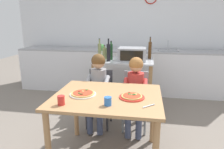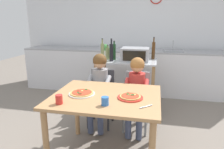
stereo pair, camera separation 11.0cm
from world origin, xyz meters
name	(u,v)px [view 1 (the left image)]	position (x,y,z in m)	size (l,w,h in m)	color
ground_plane	(120,116)	(0.00, 1.08, 0.00)	(10.77, 10.77, 0.00)	slate
back_wall_tiled	(130,28)	(0.00, 2.75, 1.35)	(5.24, 0.14, 2.70)	silver
kitchen_counter	(128,71)	(0.00, 2.34, 0.46)	(4.72, 0.60, 1.11)	silver
kitchen_island_cart	(123,76)	(0.01, 1.42, 0.58)	(1.00, 0.63, 0.87)	#B7BABF
toaster_oven	(132,54)	(0.16, 1.39, 0.98)	(0.45, 0.35, 0.21)	#999BA0
bottle_clear_vinegar	(111,52)	(-0.20, 1.40, 1.01)	(0.05, 0.05, 0.32)	#1E4723
bottle_dark_olive_oil	(109,52)	(-0.22, 1.27, 1.02)	(0.06, 0.06, 0.37)	black
bottle_tall_green_wine	(150,50)	(0.45, 1.61, 1.02)	(0.06, 0.06, 0.38)	#4C2D14
bottle_slim_sauce	(100,52)	(-0.36, 1.22, 1.02)	(0.05, 0.05, 0.37)	olive
bottle_squat_spirits	(105,53)	(-0.32, 1.42, 0.97)	(0.08, 0.08, 0.25)	olive
potted_herb_plant	(102,50)	(-0.39, 1.56, 1.00)	(0.12, 0.12, 0.24)	beige
dining_table	(107,105)	(0.00, 0.00, 0.65)	(1.13, 0.93, 0.75)	#AD7F51
dining_chair_left	(100,94)	(-0.26, 0.77, 0.48)	(0.36, 0.36, 0.81)	#333338
dining_chair_right	(135,96)	(0.26, 0.75, 0.48)	(0.36, 0.36, 0.81)	gray
child_in_grey_shirt	(98,83)	(-0.26, 0.65, 0.69)	(0.32, 0.42, 1.06)	#424C6B
child_in_red_shirt	(135,86)	(0.26, 0.63, 0.67)	(0.32, 0.42, 1.03)	#424C6B
pizza_plate_white	(83,94)	(-0.26, -0.03, 0.77)	(0.28, 0.28, 0.03)	white
pizza_plate_red_rimmed	(132,97)	(0.26, -0.03, 0.77)	(0.26, 0.26, 0.03)	red
drinking_cup_blue	(108,101)	(0.05, -0.26, 0.79)	(0.07, 0.07, 0.08)	blue
drinking_cup_red	(61,100)	(-0.38, -0.32, 0.80)	(0.07, 0.07, 0.09)	red
serving_spoon	(149,106)	(0.43, -0.23, 0.76)	(0.01, 0.01, 0.14)	#B7BABF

